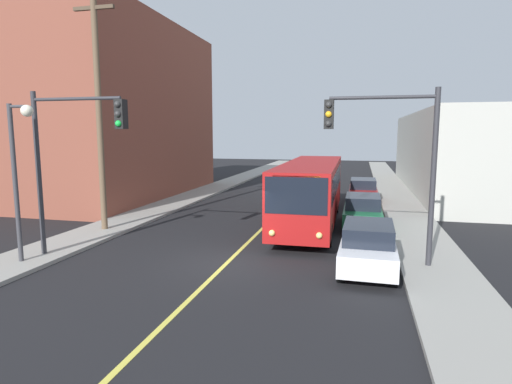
{
  "coord_description": "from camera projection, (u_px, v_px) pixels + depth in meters",
  "views": [
    {
      "loc": [
        4.53,
        -14.1,
        4.66
      ],
      "look_at": [
        0.0,
        4.35,
        2.0
      ],
      "focal_mm": 29.59,
      "sensor_mm": 36.0,
      "label": 1
    }
  ],
  "objects": [
    {
      "name": "lane_stripe_center",
      "position": [
        292.0,
        200.0,
        29.71
      ],
      "size": [
        0.16,
        60.0,
        0.01
      ],
      "primitive_type": "cube",
      "color": "#D8CC4C",
      "rests_on": "ground"
    },
    {
      "name": "traffic_signal_left_corner",
      "position": [
        73.0,
        143.0,
        15.0
      ],
      "size": [
        3.75,
        0.48,
        6.0
      ],
      "color": "#2D2D33",
      "rests_on": "sidewalk_left"
    },
    {
      "name": "parked_car_green",
      "position": [
        362.0,
        211.0,
        20.87
      ],
      "size": [
        1.83,
        4.41,
        1.62
      ],
      "color": "#196038",
      "rests_on": "ground"
    },
    {
      "name": "traffic_signal_right_corner",
      "position": [
        387.0,
        144.0,
        14.3
      ],
      "size": [
        3.75,
        0.48,
        6.0
      ],
      "color": "#2D2D33",
      "rests_on": "sidewalk_right"
    },
    {
      "name": "parked_car_red",
      "position": [
        363.0,
        190.0,
        28.29
      ],
      "size": [
        1.83,
        4.4,
        1.62
      ],
      "color": "maroon",
      "rests_on": "ground"
    },
    {
      "name": "utility_pole_near",
      "position": [
        98.0,
        94.0,
        19.17
      ],
      "size": [
        2.4,
        0.28,
        11.51
      ],
      "color": "brown",
      "rests_on": "sidewalk_left"
    },
    {
      "name": "street_lamp_left",
      "position": [
        19.0,
        160.0,
        14.45
      ],
      "size": [
        0.98,
        0.4,
        5.5
      ],
      "color": "#38383D",
      "rests_on": "sidewalk_left"
    },
    {
      "name": "building_left_brick",
      "position": [
        108.0,
        112.0,
        30.84
      ],
      "size": [
        10.0,
        17.43,
        12.44
      ],
      "color": "brown",
      "rests_on": "ground"
    },
    {
      "name": "sidewalk_right",
      "position": [
        408.0,
        217.0,
        23.18
      ],
      "size": [
        2.5,
        90.0,
        0.15
      ],
      "primitive_type": "cube",
      "color": "gray",
      "rests_on": "ground"
    },
    {
      "name": "building_right_warehouse",
      "position": [
        491.0,
        153.0,
        32.87
      ],
      "size": [
        12.0,
        25.28,
        6.21
      ],
      "color": "#B2B2A8",
      "rests_on": "ground"
    },
    {
      "name": "sidewalk_left",
      "position": [
        166.0,
        206.0,
        26.6
      ],
      "size": [
        2.5,
        90.0,
        0.15
      ],
      "primitive_type": "cube",
      "color": "gray",
      "rests_on": "ground"
    },
    {
      "name": "ground_plane",
      "position": [
        227.0,
        263.0,
        15.28
      ],
      "size": [
        120.0,
        120.0,
        0.0
      ],
      "primitive_type": "plane",
      "color": "black"
    },
    {
      "name": "parked_car_white",
      "position": [
        368.0,
        246.0,
        14.41
      ],
      "size": [
        1.91,
        4.44,
        1.62
      ],
      "color": "silver",
      "rests_on": "ground"
    },
    {
      "name": "city_bus",
      "position": [
        311.0,
        189.0,
        21.47
      ],
      "size": [
        2.72,
        12.19,
        3.2
      ],
      "color": "maroon",
      "rests_on": "ground"
    }
  ]
}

